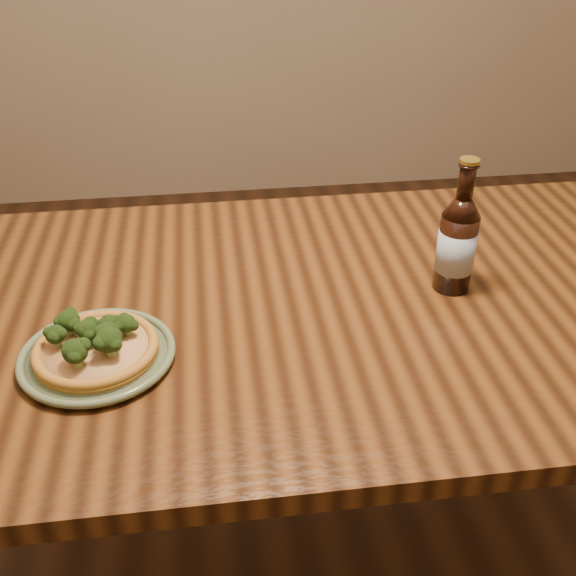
{
  "coord_description": "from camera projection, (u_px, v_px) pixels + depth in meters",
  "views": [
    {
      "loc": [
        -0.25,
        -0.94,
        1.46
      ],
      "look_at": [
        -0.12,
        0.04,
        0.82
      ],
      "focal_mm": 42.0,
      "sensor_mm": 36.0,
      "label": 1
    }
  ],
  "objects": [
    {
      "name": "beer_bottle",
      "position": [
        457.0,
        243.0,
        1.25
      ],
      "size": [
        0.07,
        0.07,
        0.26
      ],
      "rotation": [
        0.0,
        0.0,
        0.01
      ],
      "color": "black",
      "rests_on": "table"
    },
    {
      "name": "plate",
      "position": [
        97.0,
        355.0,
        1.11
      ],
      "size": [
        0.26,
        0.26,
        0.02
      ],
      "rotation": [
        0.0,
        0.0,
        0.13
      ],
      "color": "#566545",
      "rests_on": "table"
    },
    {
      "name": "table",
      "position": [
        344.0,
        337.0,
        1.32
      ],
      "size": [
        1.6,
        0.9,
        0.75
      ],
      "color": "#4F2C11",
      "rests_on": "ground"
    },
    {
      "name": "pizza",
      "position": [
        95.0,
        346.0,
        1.1
      ],
      "size": [
        0.2,
        0.2,
        0.07
      ],
      "rotation": [
        0.0,
        0.0,
        -0.3
      ],
      "color": "#AA7226",
      "rests_on": "plate"
    }
  ]
}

